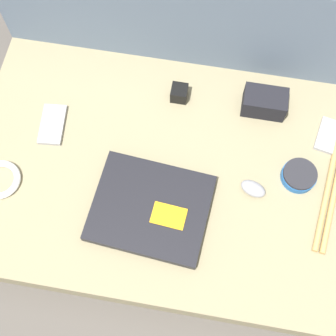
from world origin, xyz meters
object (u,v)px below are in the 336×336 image
laptop (151,208)px  speaker_puck (299,175)px  phone_silver (52,125)px  camera_pouch (264,102)px  computer_mouse (253,189)px  phone_black (327,135)px  charger_brick (179,93)px

laptop → speaker_puck: bearing=27.5°
phone_silver → camera_pouch: 0.62m
computer_mouse → speaker_puck: bearing=45.6°
laptop → computer_mouse: 0.28m
laptop → camera_pouch: bearing=58.5°
laptop → phone_silver: size_ratio=2.46×
laptop → speaker_puck: speaker_puck is taller
laptop → camera_pouch: 0.45m
computer_mouse → phone_silver: bearing=-170.4°
computer_mouse → speaker_puck: (0.12, 0.06, 0.00)m
phone_black → speaker_puck: bearing=-106.2°
phone_black → camera_pouch: bearing=173.8°
speaker_puck → camera_pouch: 0.24m
phone_black → charger_brick: bearing=-175.9°
phone_black → charger_brick: charger_brick is taller
speaker_puck → camera_pouch: camera_pouch is taller
phone_silver → charger_brick: bearing=18.8°
phone_black → camera_pouch: (-0.19, 0.06, 0.03)m
laptop → phone_silver: 0.39m
computer_mouse → phone_silver: computer_mouse is taller
laptop → charger_brick: 0.36m
speaker_puck → phone_silver: bearing=176.7°
computer_mouse → speaker_puck: speaker_puck is taller
camera_pouch → charger_brick: (-0.25, -0.00, -0.01)m
camera_pouch → charger_brick: size_ratio=2.58×
phone_silver → charger_brick: 0.38m
camera_pouch → charger_brick: bearing=-179.0°
speaker_puck → phone_silver: (-0.72, 0.04, -0.01)m
phone_black → computer_mouse: bearing=-122.6°
computer_mouse → charger_brick: bearing=152.9°
phone_silver → camera_pouch: camera_pouch is taller
laptop → charger_brick: (0.02, 0.36, 0.01)m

